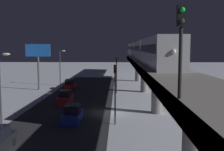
% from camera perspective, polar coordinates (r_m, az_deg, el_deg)
% --- Properties ---
extents(ground_plane, '(240.00, 240.00, 0.00)m').
position_cam_1_polar(ground_plane, '(34.44, -0.47, -7.87)').
color(ground_plane, silver).
extents(avenue_asphalt, '(11.00, 82.02, 0.01)m').
position_cam_1_polar(avenue_asphalt, '(35.02, -9.36, -7.71)').
color(avenue_asphalt, '#28282D').
rests_on(avenue_asphalt, ground_plane).
extents(elevated_railway, '(5.00, 82.02, 5.98)m').
position_cam_1_polar(elevated_railway, '(33.91, 9.40, 0.74)').
color(elevated_railway, gray).
rests_on(elevated_railway, ground_plane).
extents(subway_train, '(2.94, 74.07, 3.40)m').
position_cam_1_polar(subway_train, '(60.96, 5.93, 5.44)').
color(subway_train, '#B7BABF').
rests_on(subway_train, elevated_railway).
extents(rail_signal, '(0.36, 0.41, 4.00)m').
position_cam_1_polar(rail_signal, '(11.96, 14.37, 8.20)').
color(rail_signal, black).
rests_on(rail_signal, elevated_railway).
extents(sedan_red, '(1.80, 4.19, 1.97)m').
position_cam_1_polar(sedan_red, '(40.54, -9.85, -4.71)').
color(sedan_red, '#A51E1E').
rests_on(sedan_red, ground_plane).
extents(sedan_red_2, '(1.80, 4.64, 1.97)m').
position_cam_1_polar(sedan_red_2, '(54.22, -8.91, -2.03)').
color(sedan_red_2, '#A51E1E').
rests_on(sedan_red_2, ground_plane).
extents(sedan_blue, '(1.80, 4.24, 1.97)m').
position_cam_1_polar(sedan_blue, '(30.36, -8.32, -8.26)').
color(sedan_blue, navy).
rests_on(sedan_blue, ground_plane).
extents(traffic_light_near, '(0.32, 0.44, 6.40)m').
position_cam_1_polar(traffic_light_near, '(28.53, 0.67, -2.16)').
color(traffic_light_near, '#2D2D2D').
rests_on(traffic_light_near, ground_plane).
extents(traffic_light_mid, '(0.32, 0.44, 6.40)m').
position_cam_1_polar(traffic_light_mid, '(48.16, 0.94, 1.13)').
color(traffic_light_mid, '#2D2D2D').
rests_on(traffic_light_mid, ground_plane).
extents(commercial_billboard, '(4.80, 0.36, 8.90)m').
position_cam_1_polar(commercial_billboard, '(54.25, -15.36, 4.23)').
color(commercial_billboard, '#4C4C51').
rests_on(commercial_billboard, ground_plane).
extents(street_lamp_near, '(1.35, 0.44, 7.65)m').
position_cam_1_polar(street_lamp_near, '(31.25, -22.26, -0.75)').
color(street_lamp_near, '#38383D').
rests_on(street_lamp_near, ground_plane).
extents(street_lamp_far, '(1.35, 0.44, 7.65)m').
position_cam_1_polar(street_lamp_far, '(59.85, -10.73, 2.54)').
color(street_lamp_far, '#38383D').
rests_on(street_lamp_far, ground_plane).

